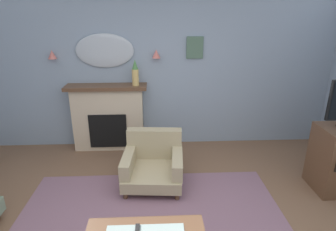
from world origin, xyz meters
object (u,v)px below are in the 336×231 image
Objects in this scene: wall_sconce_left at (52,55)px; wall_sconce_right at (156,54)px; wall_mirror at (105,51)px; armchair_beside_couch at (153,162)px; mantel_vase_left at (135,73)px; tv_remote at (137,231)px; fireplace at (108,118)px; framed_picture at (195,48)px.

wall_sconce_left is 1.00× the size of wall_sconce_right.
wall_mirror is 2.04m from armchair_beside_couch.
tv_remote is at bearing -86.93° from mantel_vase_left.
fireplace is 1.15m from wall_mirror.
wall_sconce_right reaches higher than mantel_vase_left.
wall_sconce_left is 3.32m from tv_remote.
fireplace is 2.70m from tv_remote.
wall_sconce_right is (0.85, -0.05, -0.05)m from wall_mirror.
wall_sconce_right is at bearing -174.73° from framed_picture.
wall_sconce_left and wall_sconce_right have the same top height.
wall_mirror is 0.85m from wall_sconce_right.
wall_sconce_left is at bearing -176.63° from wall_mirror.
wall_sconce_right is 1.82m from armchair_beside_couch.
wall_sconce_left is at bearing 174.92° from mantel_vase_left.
tv_remote is (-0.21, -2.71, -1.21)m from wall_sconce_right.
tv_remote is at bearing -107.28° from framed_picture.
mantel_vase_left is at bearing 93.07° from tv_remote.
wall_sconce_left is at bearing 173.84° from fireplace.
fireplace is at bearing 125.01° from armchair_beside_couch.
mantel_vase_left is at bearing -18.78° from wall_mirror.
wall_sconce_right is at bearing 18.92° from mantel_vase_left.
mantel_vase_left is (0.50, -0.03, 0.79)m from fireplace.
framed_picture reaches higher than tv_remote.
wall_sconce_left is 0.16× the size of armchair_beside_couch.
wall_sconce_left is 0.88× the size of tv_remote.
fireplace is 1.39m from armchair_beside_couch.
wall_mirror is (-0.50, 0.17, 0.35)m from mantel_vase_left.
mantel_vase_left is 0.63m from wall_mirror.
mantel_vase_left is 1.39m from wall_sconce_left.
armchair_beside_couch is at bearing -75.49° from mantel_vase_left.
wall_sconce_left is 0.39× the size of framed_picture.
wall_mirror is at bearing 90.00° from fireplace.
fireplace is 9.71× the size of wall_sconce_right.
wall_sconce_left is 2.44m from armchair_beside_couch.
wall_sconce_left reaches higher than armchair_beside_couch.
wall_mirror is at bearing -179.62° from framed_picture.
framed_picture reaches higher than wall_sconce_left.
fireplace reaches higher than tv_remote.
wall_mirror is 2.67× the size of framed_picture.
wall_mirror is 6.86× the size of wall_sconce_right.
wall_mirror is 1.09× the size of armchair_beside_couch.
fireplace is at bearing 176.76° from mantel_vase_left.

